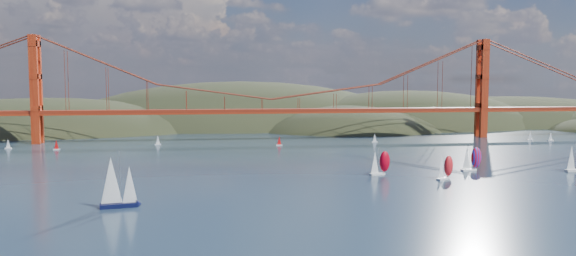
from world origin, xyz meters
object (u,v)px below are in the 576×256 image
(sloop_navy, at_px, (117,183))
(racer_0, at_px, (380,162))
(racer_rwb, at_px, (471,158))
(racer_1, at_px, (445,167))
(racer_2, at_px, (576,158))

(sloop_navy, height_order, racer_0, sloop_navy)
(sloop_navy, height_order, racer_rwb, sloop_navy)
(sloop_navy, height_order, racer_1, sloop_navy)
(racer_1, bearing_deg, sloop_navy, 162.82)
(racer_2, xyz_separation_m, racer_rwb, (-36.34, 6.68, -0.39))
(sloop_navy, height_order, racer_2, sloop_navy)
(racer_1, bearing_deg, racer_rwb, 10.58)
(racer_rwb, bearing_deg, racer_2, -24.40)
(sloop_navy, bearing_deg, racer_0, 14.82)
(sloop_navy, relative_size, racer_0, 1.59)
(racer_0, distance_m, racer_1, 21.81)
(racer_0, relative_size, racer_rwb, 0.96)
(racer_0, bearing_deg, racer_rwb, -13.36)
(racer_rwb, bearing_deg, racer_1, -151.17)
(racer_0, bearing_deg, racer_1, -51.45)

